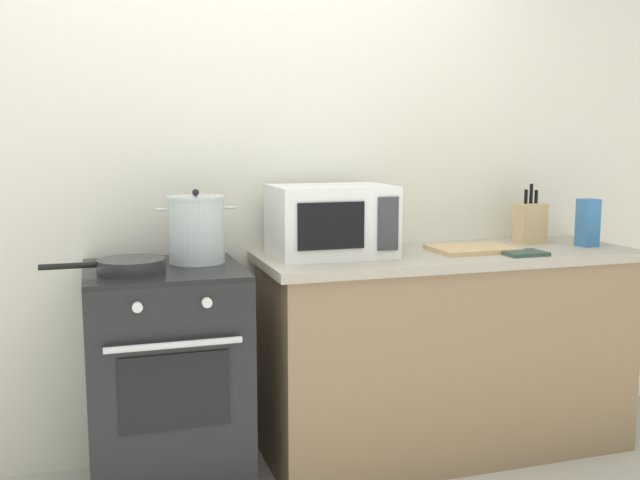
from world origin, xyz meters
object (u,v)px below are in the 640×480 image
stock_pot (196,229)px  pasta_box (588,223)px  stove (167,381)px  microwave (331,221)px  cutting_board (473,249)px  oven_mitt (523,253)px  frying_pan (130,266)px  knife_block (530,223)px

stock_pot → pasta_box: size_ratio=1.43×
stove → microwave: bearing=6.3°
cutting_board → pasta_box: pasta_box is taller
stock_pot → oven_mitt: stock_pot is taller
stove → stock_pot: 0.62m
stock_pot → microwave: size_ratio=0.63×
cutting_board → oven_mitt: size_ratio=2.00×
stove → oven_mitt: oven_mitt is taller
pasta_box → oven_mitt: size_ratio=1.22×
microwave → cutting_board: microwave is taller
frying_pan → knife_block: bearing=6.4°
stock_pot → oven_mitt: 1.39m
stock_pot → microwave: bearing=0.4°
stock_pot → knife_block: size_ratio=1.11×
stove → knife_block: size_ratio=3.25×
stock_pot → cutting_board: stock_pot is taller
frying_pan → knife_block: (1.86, 0.21, 0.07)m
cutting_board → pasta_box: size_ratio=1.64×
cutting_board → knife_block: bearing=20.1°
oven_mitt → microwave: bearing=163.3°
stock_pot → cutting_board: bearing=-3.5°
stove → pasta_box: (1.93, -0.03, 0.57)m
stock_pot → cutting_board: size_ratio=0.87×
microwave → stove: bearing=-173.7°
stock_pot → microwave: microwave is taller
pasta_box → oven_mitt: (-0.42, -0.13, -0.10)m
stock_pot → pasta_box: 1.79m
pasta_box → stock_pot: bearing=176.7°
stove → cutting_board: size_ratio=2.56×
frying_pan → oven_mitt: (1.64, -0.09, -0.02)m
cutting_board → knife_block: knife_block is taller
microwave → oven_mitt: size_ratio=2.78×
stock_pot → cutting_board: 1.22m
knife_block → pasta_box: 0.26m
stove → oven_mitt: 1.59m
cutting_board → knife_block: (0.38, 0.14, 0.09)m
knife_block → cutting_board: bearing=-159.9°
stock_pot → frying_pan: stock_pot is taller
stock_pot → microwave: (0.57, 0.00, 0.01)m
cutting_board → knife_block: size_ratio=1.27×
stove → stock_pot: stock_pot is taller
frying_pan → pasta_box: size_ratio=2.06×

